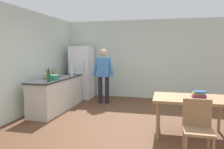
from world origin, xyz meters
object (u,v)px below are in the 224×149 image
at_px(bottle_water_clear, 72,72).
at_px(book_stack, 199,94).
at_px(cooking_pot, 54,77).
at_px(dining_table, 191,101).
at_px(utensil_jar, 46,76).
at_px(person, 104,72).
at_px(bottle_vinegar_tall, 56,72).
at_px(bottle_wine_green, 49,76).
at_px(refrigerator, 82,72).
at_px(bottle_sauce_red, 53,74).
at_px(chair, 198,125).

height_order(bottle_water_clear, book_stack, bottle_water_clear).
bearing_deg(bottle_water_clear, cooking_pot, -99.05).
height_order(dining_table, utensil_jar, utensil_jar).
height_order(dining_table, bottle_water_clear, bottle_water_clear).
bearing_deg(book_stack, person, 140.06).
xyz_separation_m(person, bottle_vinegar_tall, (-1.12, -0.93, 0.06)).
bearing_deg(cooking_pot, bottle_wine_green, -81.12).
height_order(refrigerator, bottle_sauce_red, refrigerator).
bearing_deg(bottle_wine_green, book_stack, -5.64).
distance_m(utensil_jar, bottle_sauce_red, 0.24).
height_order(cooking_pot, bottle_wine_green, bottle_wine_green).
distance_m(dining_table, chair, 0.98).
height_order(chair, cooking_pot, cooking_pot).
height_order(person, bottle_water_clear, person).
height_order(cooking_pot, bottle_vinegar_tall, bottle_vinegar_tall).
xyz_separation_m(chair, bottle_wine_green, (-3.23, 1.35, 0.51)).
height_order(refrigerator, book_stack, refrigerator).
xyz_separation_m(refrigerator, bottle_vinegar_tall, (-0.17, -1.48, 0.14)).
bearing_deg(refrigerator, cooking_pot, -89.60).
bearing_deg(chair, bottle_vinegar_tall, 151.30).
height_order(refrigerator, bottle_water_clear, refrigerator).
bearing_deg(chair, cooking_pot, 156.09).
distance_m(chair, utensil_jar, 4.02).
height_order(person, cooking_pot, person).
relative_size(refrigerator, person, 1.06).
distance_m(person, bottle_vinegar_tall, 1.46).
relative_size(refrigerator, book_stack, 6.93).
relative_size(utensil_jar, bottle_wine_green, 0.94).
bearing_deg(bottle_wine_green, bottle_vinegar_tall, 106.17).
bearing_deg(cooking_pot, utensil_jar, 163.86).
bearing_deg(bottle_vinegar_tall, utensil_jar, -104.59).
height_order(person, bottle_sauce_red, person).
height_order(person, chair, person).
bearing_deg(bottle_vinegar_tall, book_stack, -17.83).
distance_m(chair, bottle_sauce_red, 4.04).
bearing_deg(refrigerator, bottle_wine_green, -88.31).
xyz_separation_m(bottle_wine_green, bottle_vinegar_tall, (-0.24, 0.83, -0.01)).
relative_size(person, dining_table, 1.21).
bearing_deg(book_stack, bottle_sauce_red, 164.87).
bearing_deg(cooking_pot, bottle_vinegar_tall, 111.14).
bearing_deg(person, book_stack, -39.94).
distance_m(dining_table, bottle_vinegar_tall, 3.70).
bearing_deg(bottle_vinegar_tall, cooking_pot, -68.86).
height_order(utensil_jar, bottle_wine_green, bottle_wine_green).
bearing_deg(book_stack, dining_table, -161.95).
xyz_separation_m(cooking_pot, bottle_wine_green, (0.05, -0.35, 0.09)).
distance_m(chair, cooking_pot, 3.73).
bearing_deg(refrigerator, utensil_jar, -98.37).
relative_size(dining_table, bottle_vinegar_tall, 4.37).
bearing_deg(person, bottle_water_clear, -143.30).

